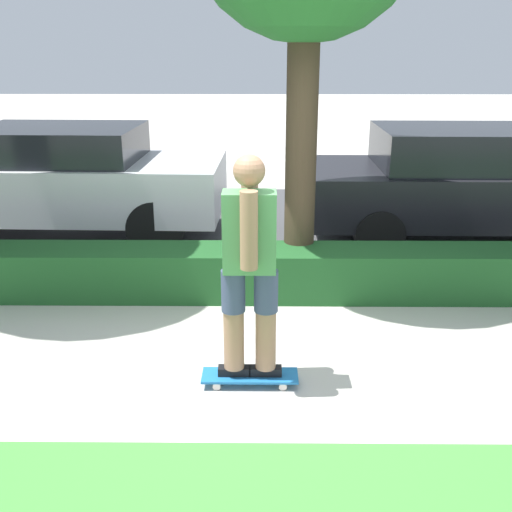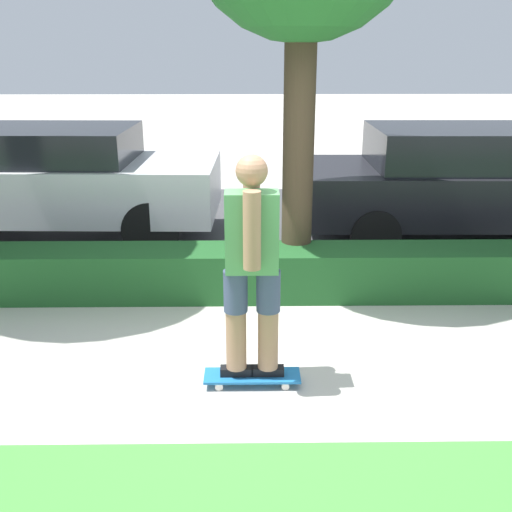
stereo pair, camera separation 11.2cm
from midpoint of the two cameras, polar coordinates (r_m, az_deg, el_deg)
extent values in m
plane|color=#BCB7AD|center=(5.15, 0.89, -10.79)|extent=(60.00, 60.00, 0.00)
cube|color=#474749|center=(9.02, 0.74, 2.79)|extent=(16.35, 5.00, 0.01)
cube|color=#1E5123|center=(6.48, 0.82, -1.57)|extent=(16.35, 0.60, 0.54)
cube|color=#1E6BAD|center=(4.92, 0.08, -11.32)|extent=(0.78, 0.24, 0.02)
cylinder|color=silver|center=(4.87, 3.25, -12.28)|extent=(0.06, 0.04, 0.06)
cylinder|color=silver|center=(5.03, 3.15, -11.20)|extent=(0.06, 0.04, 0.06)
cylinder|color=silver|center=(4.87, -3.10, -12.25)|extent=(0.06, 0.04, 0.06)
cylinder|color=silver|center=(5.03, -2.97, -11.18)|extent=(0.06, 0.04, 0.06)
cube|color=black|center=(4.90, -1.42, -10.86)|extent=(0.26, 0.09, 0.07)
cylinder|color=#A37556|center=(4.69, -1.46, -6.13)|extent=(0.16, 0.16, 0.83)
cylinder|color=#3D4766|center=(4.59, -1.49, -3.33)|extent=(0.19, 0.19, 0.33)
cube|color=black|center=(4.90, 1.58, -10.87)|extent=(0.26, 0.09, 0.07)
cylinder|color=#A37556|center=(4.69, 1.63, -6.14)|extent=(0.16, 0.16, 0.83)
cylinder|color=#3D4766|center=(4.59, 1.66, -3.34)|extent=(0.19, 0.19, 0.33)
cube|color=#519356|center=(4.43, 0.09, 2.29)|extent=(0.40, 0.22, 0.61)
cylinder|color=#A37556|center=(4.25, 0.07, 2.43)|extent=(0.13, 0.13, 0.58)
cylinder|color=#A37556|center=(4.57, 0.11, 3.64)|extent=(0.13, 0.13, 0.58)
sphere|color=#A37556|center=(4.31, 0.09, 8.12)|extent=(0.23, 0.23, 0.23)
cylinder|color=#423323|center=(6.41, 4.83, 10.15)|extent=(0.33, 0.33, 3.13)
cube|color=silver|center=(8.79, -16.78, 6.42)|extent=(4.24, 1.96, 0.73)
cube|color=black|center=(8.72, -17.96, 10.16)|extent=(2.22, 1.68, 0.45)
cylinder|color=black|center=(7.78, -9.11, 2.61)|extent=(0.74, 0.22, 0.74)
cylinder|color=black|center=(9.39, -7.47, 5.61)|extent=(0.74, 0.22, 0.74)
cylinder|color=black|center=(10.08, -22.30, 5.27)|extent=(0.74, 0.22, 0.74)
cube|color=black|center=(8.88, 19.91, 5.75)|extent=(4.44, 1.94, 0.69)
cube|color=black|center=(8.72, 19.54, 9.69)|extent=(2.32, 1.69, 0.53)
cylinder|color=black|center=(7.79, 12.08, 2.04)|extent=(0.64, 0.23, 0.64)
cylinder|color=black|center=(9.43, 10.08, 5.21)|extent=(0.64, 0.23, 0.64)
camera|label=1|loc=(0.06, 90.60, -0.21)|focal=42.00mm
camera|label=2|loc=(0.06, -89.40, 0.21)|focal=42.00mm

